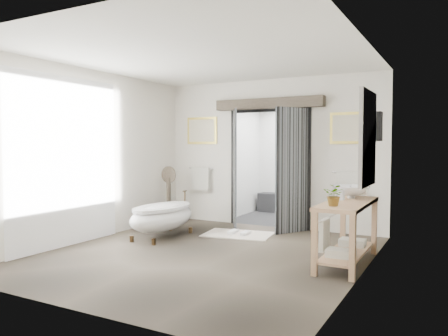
{
  "coord_description": "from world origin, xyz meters",
  "views": [
    {
      "loc": [
        3.29,
        -5.48,
        1.61
      ],
      "look_at": [
        0.0,
        0.6,
        1.25
      ],
      "focal_mm": 35.0,
      "sensor_mm": 36.0,
      "label": 1
    }
  ],
  "objects": [
    {
      "name": "ground_plane",
      "position": [
        0.0,
        0.0,
        0.0
      ],
      "size": [
        5.0,
        5.0,
        0.0
      ],
      "primitive_type": "plane",
      "color": "brown"
    },
    {
      "name": "basin",
      "position": [
        1.93,
        0.88,
        0.94
      ],
      "size": [
        0.63,
        0.63,
        0.18
      ],
      "primitive_type": "imported",
      "rotation": [
        0.0,
        0.0,
        0.24
      ],
      "color": "white",
      "rests_on": "vanity"
    },
    {
      "name": "back_wall_dressing",
      "position": [
        0.0,
        2.32,
        1.56
      ],
      "size": [
        3.82,
        0.76,
        2.52
      ],
      "color": "black",
      "rests_on": "ground_plane"
    },
    {
      "name": "shower_room",
      "position": [
        0.0,
        3.99,
        0.91
      ],
      "size": [
        2.22,
        2.01,
        2.51
      ],
      "color": "#28282C",
      "rests_on": "ground_plane"
    },
    {
      "name": "vanity",
      "position": [
        1.95,
        0.44,
        0.51
      ],
      "size": [
        0.57,
        1.6,
        0.85
      ],
      "color": "tan",
      "rests_on": "ground_plane"
    },
    {
      "name": "soap_bottle_a",
      "position": [
        1.85,
        0.6,
        0.95
      ],
      "size": [
        0.1,
        0.1,
        0.2
      ],
      "primitive_type": "imported",
      "rotation": [
        0.0,
        0.0,
        -0.08
      ],
      "color": "gray",
      "rests_on": "vanity"
    },
    {
      "name": "slippers",
      "position": [
        -0.17,
        1.5,
        0.04
      ],
      "size": [
        0.38,
        0.28,
        0.05
      ],
      "color": "white",
      "rests_on": "rug"
    },
    {
      "name": "clawfoot_tub",
      "position": [
        -1.25,
        0.65,
        0.37
      ],
      "size": [
        0.69,
        1.55,
        0.76
      ],
      "color": "#412E1A",
      "rests_on": "ground_plane"
    },
    {
      "name": "room_shell",
      "position": [
        -0.04,
        -0.11,
        1.86
      ],
      "size": [
        4.52,
        5.02,
        2.91
      ],
      "color": "silver",
      "rests_on": "ground_plane"
    },
    {
      "name": "rug",
      "position": [
        -0.19,
        1.48,
        0.01
      ],
      "size": [
        1.31,
        0.97,
        0.01
      ],
      "primitive_type": "cube",
      "rotation": [
        0.0,
        0.0,
        0.15
      ],
      "color": "silver",
      "rests_on": "ground_plane"
    },
    {
      "name": "plant",
      "position": [
        1.92,
        -0.05,
        0.99
      ],
      "size": [
        0.28,
        0.25,
        0.28
      ],
      "primitive_type": "imported",
      "rotation": [
        0.0,
        0.0,
        -0.13
      ],
      "color": "gray",
      "rests_on": "vanity"
    },
    {
      "name": "pedestal_mirror",
      "position": [
        -1.93,
        1.78,
        0.51
      ],
      "size": [
        0.35,
        0.23,
        1.18
      ],
      "color": "brown",
      "rests_on": "ground_plane"
    },
    {
      "name": "soap_bottle_b",
      "position": [
        1.89,
        1.03,
        0.94
      ],
      "size": [
        0.15,
        0.15,
        0.17
      ],
      "primitive_type": "imported",
      "rotation": [
        0.0,
        0.0,
        -0.1
      ],
      "color": "gray",
      "rests_on": "vanity"
    }
  ]
}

